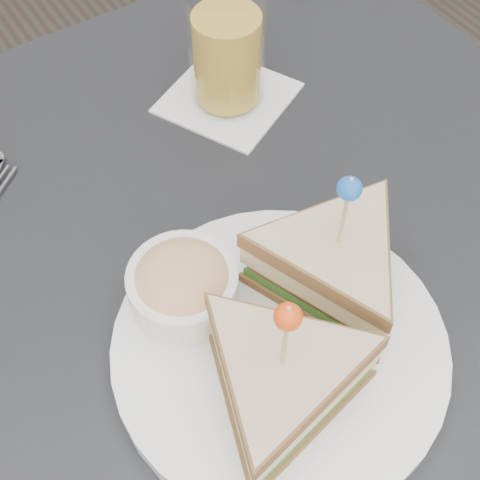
# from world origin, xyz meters

# --- Properties ---
(table) EXTENTS (0.80, 0.80, 0.75)m
(table) POSITION_xyz_m (0.00, 0.00, 0.67)
(table) COLOR black
(table) RESTS_ON ground
(plate_meal) EXTENTS (0.33, 0.33, 0.15)m
(plate_meal) POSITION_xyz_m (0.00, -0.07, 0.79)
(plate_meal) COLOR white
(plate_meal) RESTS_ON table
(drink_set) EXTENTS (0.16, 0.16, 0.15)m
(drink_set) POSITION_xyz_m (0.12, 0.20, 0.82)
(drink_set) COLOR white
(drink_set) RESTS_ON table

